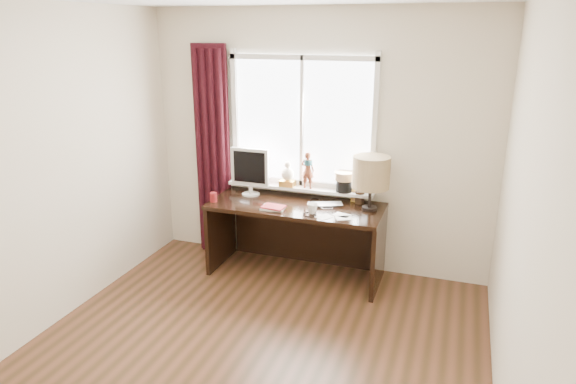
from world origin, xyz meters
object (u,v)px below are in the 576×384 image
at_px(laptop, 326,205).
at_px(mug, 312,208).
at_px(red_cup, 214,197).
at_px(table_lamp, 371,173).
at_px(monitor, 250,169).
at_px(desk, 299,224).

bearing_deg(laptop, mug, -127.36).
relative_size(mug, red_cup, 1.10).
bearing_deg(laptop, table_lamp, -19.39).
distance_m(red_cup, monitor, 0.47).
xyz_separation_m(red_cup, table_lamp, (1.50, 0.27, 0.32)).
relative_size(mug, desk, 0.06).
bearing_deg(desk, monitor, 175.65).
height_order(desk, table_lamp, table_lamp).
relative_size(mug, monitor, 0.21).
bearing_deg(monitor, table_lamp, -2.35).
relative_size(red_cup, table_lamp, 0.18).
bearing_deg(mug, monitor, 157.07).
bearing_deg(table_lamp, red_cup, -169.86).
height_order(laptop, table_lamp, table_lamp).
height_order(red_cup, desk, red_cup).
bearing_deg(mug, red_cup, 179.94).
bearing_deg(red_cup, monitor, 50.59).
bearing_deg(desk, table_lamp, -0.83).
xyz_separation_m(laptop, red_cup, (-1.08, -0.24, 0.03)).
relative_size(red_cup, desk, 0.05).
distance_m(desk, table_lamp, 0.93).
bearing_deg(table_lamp, mug, -150.75).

